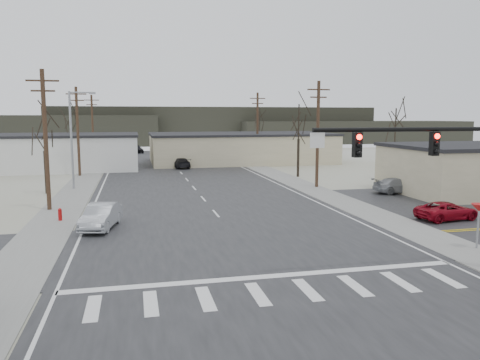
% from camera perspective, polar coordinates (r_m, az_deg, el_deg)
% --- Properties ---
extents(ground, '(140.00, 140.00, 0.00)m').
position_cam_1_polar(ground, '(24.95, 0.23, -7.88)').
color(ground, beige).
rests_on(ground, ground).
extents(main_road, '(18.00, 110.00, 0.05)m').
position_cam_1_polar(main_road, '(39.36, -4.71, -2.07)').
color(main_road, '#232325').
rests_on(main_road, ground).
extents(cross_road, '(90.00, 10.00, 0.04)m').
position_cam_1_polar(cross_road, '(24.94, 0.23, -7.84)').
color(cross_road, '#232325').
rests_on(cross_road, ground).
extents(sidewalk_left, '(3.00, 90.00, 0.06)m').
position_cam_1_polar(sidewalk_left, '(44.22, -19.39, -1.40)').
color(sidewalk_left, gray).
rests_on(sidewalk_left, ground).
extents(sidewalk_right, '(3.00, 90.00, 0.06)m').
position_cam_1_polar(sidewalk_right, '(46.75, 7.37, -0.54)').
color(sidewalk_right, gray).
rests_on(sidewalk_right, ground).
extents(traffic_signal_mast, '(8.95, 0.43, 7.20)m').
position_cam_1_polar(traffic_signal_mast, '(21.85, 24.82, 1.65)').
color(traffic_signal_mast, black).
rests_on(traffic_signal_mast, ground).
extents(fire_hydrant, '(0.24, 0.24, 0.87)m').
position_cam_1_polar(fire_hydrant, '(32.38, -21.09, -3.94)').
color(fire_hydrant, '#A50C0C').
rests_on(fire_hydrant, ground).
extents(yield_sign, '(0.80, 0.80, 2.35)m').
position_cam_1_polar(yield_sign, '(26.54, 27.14, -3.22)').
color(yield_sign, gray).
rests_on(yield_sign, ground).
extents(building_left_far, '(22.30, 12.30, 4.50)m').
position_cam_1_polar(building_left_far, '(64.44, -22.27, 3.20)').
color(building_left_far, silver).
rests_on(building_left_far, ground).
extents(building_right_far, '(26.30, 14.30, 4.30)m').
position_cam_1_polar(building_right_far, '(69.30, 0.07, 3.98)').
color(building_right_far, beige).
rests_on(building_right_far, ground).
extents(building_lot, '(14.30, 10.30, 4.30)m').
position_cam_1_polar(building_lot, '(46.26, 26.78, 1.26)').
color(building_lot, beige).
rests_on(building_lot, ground).
extents(upole_left_b, '(2.20, 0.30, 10.00)m').
position_cam_1_polar(upole_left_b, '(35.95, -22.62, 4.77)').
color(upole_left_b, '#453020').
rests_on(upole_left_b, ground).
extents(upole_left_c, '(2.20, 0.30, 10.00)m').
position_cam_1_polar(upole_left_c, '(55.76, -19.17, 5.79)').
color(upole_left_c, '#453020').
rests_on(upole_left_c, ground).
extents(upole_left_d, '(2.20, 0.30, 10.00)m').
position_cam_1_polar(upole_left_d, '(75.66, -17.53, 6.26)').
color(upole_left_d, '#453020').
rests_on(upole_left_d, ground).
extents(upole_right_a, '(2.20, 0.30, 10.00)m').
position_cam_1_polar(upole_right_a, '(44.76, 9.46, 5.73)').
color(upole_right_a, '#453020').
rests_on(upole_right_a, ground).
extents(upole_right_b, '(2.20, 0.30, 10.00)m').
position_cam_1_polar(upole_right_b, '(65.64, 2.14, 6.44)').
color(upole_right_b, '#453020').
rests_on(upole_right_b, ground).
extents(streetlight_main, '(2.40, 0.25, 9.00)m').
position_cam_1_polar(streetlight_main, '(45.75, -19.64, 5.26)').
color(streetlight_main, gray).
rests_on(streetlight_main, ground).
extents(tree_left_near, '(3.30, 3.30, 7.35)m').
position_cam_1_polar(tree_left_near, '(44.09, -22.80, 5.21)').
color(tree_left_near, black).
rests_on(tree_left_near, ground).
extents(tree_right_mid, '(3.74, 3.74, 8.33)m').
position_cam_1_polar(tree_right_mid, '(52.56, 7.17, 6.83)').
color(tree_right_mid, black).
rests_on(tree_right_mid, ground).
extents(tree_left_far, '(3.96, 3.96, 8.82)m').
position_cam_1_polar(tree_left_far, '(69.93, -20.01, 6.93)').
color(tree_left_far, black).
rests_on(tree_left_far, ground).
extents(tree_right_far, '(3.52, 3.52, 7.84)m').
position_cam_1_polar(tree_right_far, '(78.13, 2.35, 6.91)').
color(tree_right_far, black).
rests_on(tree_right_far, ground).
extents(tree_lot, '(3.52, 3.52, 7.84)m').
position_cam_1_polar(tree_lot, '(53.06, 18.42, 6.13)').
color(tree_lot, black).
rests_on(tree_lot, ground).
extents(hill_center, '(80.00, 18.00, 9.00)m').
position_cam_1_polar(hill_center, '(121.16, -3.13, 6.69)').
color(hill_center, '#333026').
rests_on(hill_center, ground).
extents(hill_right, '(60.00, 18.00, 5.50)m').
position_cam_1_polar(hill_right, '(126.29, 13.29, 5.75)').
color(hill_right, '#333026').
rests_on(hill_right, ground).
extents(sedan_crossing, '(2.45, 4.68, 1.47)m').
position_cam_1_polar(sedan_crossing, '(29.39, -16.59, -4.25)').
color(sedan_crossing, '#96999F').
rests_on(sedan_crossing, main_road).
extents(car_far_a, '(2.81, 4.91, 1.34)m').
position_cam_1_polar(car_far_a, '(61.61, -7.37, 2.10)').
color(car_far_a, black).
rests_on(car_far_a, main_road).
extents(car_far_b, '(2.94, 4.68, 1.49)m').
position_cam_1_polar(car_far_b, '(88.61, -12.54, 3.73)').
color(car_far_b, black).
rests_on(car_far_b, main_road).
extents(car_parked_red, '(4.42, 2.42, 1.17)m').
position_cam_1_polar(car_parked_red, '(33.39, 23.93, -3.46)').
color(car_parked_red, maroon).
rests_on(car_parked_red, parking_lot).
extents(car_parked_silver, '(4.65, 2.04, 1.33)m').
position_cam_1_polar(car_parked_silver, '(43.28, 18.84, -0.67)').
color(car_parked_silver, gray).
rests_on(car_parked_silver, parking_lot).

